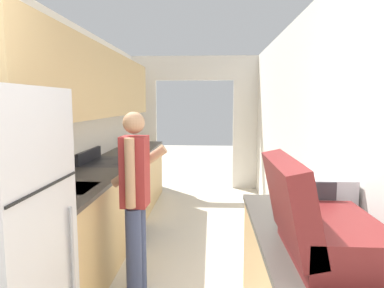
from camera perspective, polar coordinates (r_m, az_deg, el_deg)
wall_left at (r=3.82m, az=-18.98°, el=5.07°), size 0.38×7.96×2.50m
wall_right at (r=3.24m, az=19.22°, el=-0.37°), size 0.06×7.96×2.50m
wall_far_with_doorway at (r=6.51m, az=0.42°, el=5.05°), size 2.76×0.06×2.50m
counter_left at (r=4.38m, az=-12.93°, el=-8.77°), size 0.62×4.23×0.93m
range_oven at (r=4.35m, az=-12.94°, el=-8.82°), size 0.66×0.78×1.07m
person at (r=2.93m, az=-9.43°, el=-9.12°), size 0.50×0.38×1.57m
suitcase at (r=1.71m, az=20.28°, el=-12.55°), size 0.49×0.63×0.47m
microwave at (r=2.35m, az=19.31°, el=-7.71°), size 0.39×0.49×0.26m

